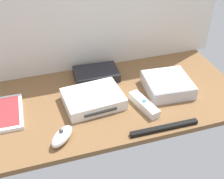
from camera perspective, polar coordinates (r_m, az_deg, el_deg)
ground_plane at (r=115.07cm, az=0.00°, el=-2.00°), size 100.00×48.00×2.00cm
game_console at (r=110.66cm, az=-3.59°, el=-1.79°), size 22.20×17.75×4.40cm
mini_computer at (r=118.94cm, az=10.48°, el=0.93°), size 18.29×18.29×5.30cm
game_case at (r=112.99cm, az=-19.95°, el=-4.34°), size 14.06×19.33×1.56cm
network_router at (r=124.97cm, az=-3.04°, el=2.96°), size 18.61×13.07×3.40cm
remote_wand at (r=109.60cm, az=6.07°, el=-2.85°), size 6.96×15.23×3.40cm
remote_nunchuk at (r=97.71cm, az=-9.45°, el=-8.72°), size 10.02×10.33×5.10cm
sensor_bar at (r=102.57cm, az=9.89°, el=-7.17°), size 24.03×2.22×1.40cm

